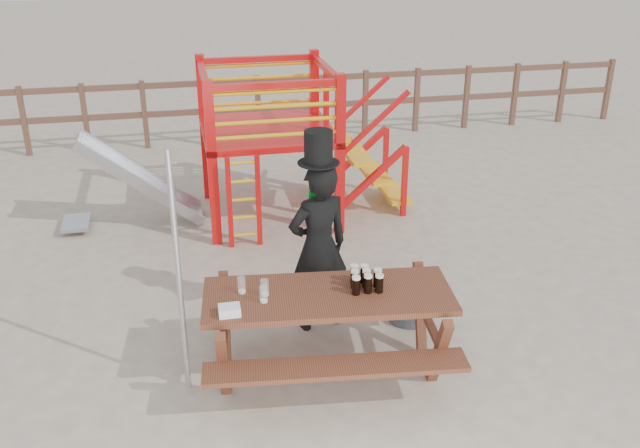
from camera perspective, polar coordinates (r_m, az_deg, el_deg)
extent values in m
plane|color=#BFAE95|center=(6.87, -1.23, -11.00)|extent=(60.00, 60.00, 0.00)
cube|color=brown|center=(12.88, -7.29, 11.19)|extent=(15.00, 0.06, 0.10)
cube|color=brown|center=(13.00, -7.17, 9.03)|extent=(15.00, 0.06, 0.10)
cube|color=brown|center=(13.19, -22.60, 7.59)|extent=(0.09, 0.09, 1.20)
cube|color=brown|center=(13.04, -18.27, 8.05)|extent=(0.09, 0.09, 1.20)
cube|color=brown|center=(12.97, -13.85, 8.48)|extent=(0.09, 0.09, 1.20)
cube|color=brown|center=(12.97, -9.40, 8.86)|extent=(0.09, 0.09, 1.20)
cube|color=brown|center=(13.05, -4.96, 9.18)|extent=(0.09, 0.09, 1.20)
cube|color=brown|center=(13.20, -0.60, 9.45)|extent=(0.09, 0.09, 1.20)
cube|color=brown|center=(13.43, 3.64, 9.66)|extent=(0.09, 0.09, 1.20)
cube|color=brown|center=(13.73, 7.73, 9.81)|extent=(0.09, 0.09, 1.20)
cube|color=brown|center=(14.09, 11.63, 9.91)|extent=(0.09, 0.09, 1.20)
cube|color=brown|center=(14.51, 15.32, 9.96)|extent=(0.09, 0.09, 1.20)
cube|color=brown|center=(14.99, 18.79, 9.97)|extent=(0.09, 0.09, 1.20)
cube|color=brown|center=(15.51, 22.03, 9.95)|extent=(0.09, 0.09, 1.20)
cube|color=red|center=(8.82, -8.60, 4.67)|extent=(0.12, 0.12, 2.10)
cube|color=red|center=(9.04, 1.59, 5.42)|extent=(0.12, 0.12, 2.10)
cube|color=red|center=(10.34, -9.25, 7.55)|extent=(0.12, 0.12, 2.10)
cube|color=red|center=(10.53, -0.46, 8.16)|extent=(0.12, 0.12, 2.10)
cube|color=red|center=(9.60, -4.21, 7.44)|extent=(1.72, 1.72, 0.08)
cube|color=red|center=(8.63, -3.60, 11.04)|extent=(1.60, 0.08, 0.08)
cube|color=red|center=(10.18, -5.01, 13.01)|extent=(1.60, 0.08, 0.08)
cube|color=red|center=(9.34, -9.33, 11.77)|extent=(0.08, 1.60, 0.08)
cube|color=red|center=(9.54, 0.51, 12.35)|extent=(0.08, 1.60, 0.08)
cylinder|color=yellow|center=(8.79, -3.50, 7.10)|extent=(1.50, 0.05, 0.05)
cylinder|color=yellow|center=(10.32, -4.88, 9.64)|extent=(1.50, 0.05, 0.05)
cylinder|color=yellow|center=(8.74, -3.53, 8.23)|extent=(1.50, 0.05, 0.05)
cylinder|color=yellow|center=(10.28, -4.92, 10.61)|extent=(1.50, 0.05, 0.05)
cylinder|color=yellow|center=(8.70, -3.56, 9.37)|extent=(1.50, 0.05, 0.05)
cylinder|color=yellow|center=(10.24, -4.95, 11.59)|extent=(1.50, 0.05, 0.05)
cylinder|color=yellow|center=(8.65, -3.59, 10.52)|extent=(1.50, 0.05, 0.05)
cylinder|color=yellow|center=(10.20, -4.99, 12.57)|extent=(1.50, 0.05, 0.05)
cube|color=red|center=(8.85, -7.26, 1.69)|extent=(0.06, 0.06, 1.20)
cube|color=red|center=(8.88, -4.95, 1.89)|extent=(0.06, 0.06, 1.20)
cylinder|color=yellow|center=(9.04, -5.97, -0.85)|extent=(0.36, 0.04, 0.04)
cylinder|color=yellow|center=(8.95, -6.04, 0.55)|extent=(0.36, 0.04, 0.04)
cylinder|color=yellow|center=(8.85, -6.11, 1.97)|extent=(0.36, 0.04, 0.04)
cylinder|color=yellow|center=(8.77, -6.18, 3.42)|extent=(0.36, 0.04, 0.04)
cylinder|color=yellow|center=(8.68, -6.25, 4.90)|extent=(0.36, 0.04, 0.04)
cube|color=yellow|center=(9.81, 1.35, 7.12)|extent=(0.30, 0.90, 0.06)
cube|color=yellow|center=(9.96, 2.91, 5.56)|extent=(0.30, 0.90, 0.06)
cube|color=yellow|center=(10.14, 4.41, 4.05)|extent=(0.30, 0.90, 0.06)
cube|color=yellow|center=(10.32, 5.85, 2.58)|extent=(0.30, 0.90, 0.06)
cube|color=red|center=(9.65, 4.26, 3.75)|extent=(0.95, 0.08, 0.86)
cube|color=red|center=(10.46, 2.90, 5.44)|extent=(0.95, 0.08, 0.86)
cube|color=#B3B6BB|center=(9.72, -14.09, 3.36)|extent=(1.53, 0.55, 1.21)
cube|color=#B3B6BB|center=(9.45, -14.14, 3.02)|extent=(1.58, 0.04, 1.28)
cube|color=#B3B6BB|center=(9.96, -14.09, 4.11)|extent=(1.58, 0.04, 1.28)
cube|color=#B3B6BB|center=(9.99, -18.93, 0.10)|extent=(0.35, 0.55, 0.05)
cube|color=brown|center=(6.28, 0.66, -5.78)|extent=(2.26, 1.05, 0.05)
cube|color=brown|center=(5.95, 1.31, -11.40)|extent=(2.21, 0.54, 0.04)
cube|color=brown|center=(6.96, 0.09, -5.66)|extent=(2.21, 0.54, 0.04)
cube|color=brown|center=(6.48, -7.66, -9.42)|extent=(0.23, 1.31, 0.79)
cube|color=brown|center=(6.66, 8.71, -8.49)|extent=(0.23, 1.31, 0.79)
imported|color=black|center=(7.00, -0.12, -1.91)|extent=(0.73, 0.57, 1.75)
cube|color=#0E9E25|center=(7.03, -0.64, 0.08)|extent=(0.07, 0.04, 0.41)
cylinder|color=black|center=(6.66, -0.12, 4.93)|extent=(0.40, 0.40, 0.01)
cylinder|color=black|center=(6.61, -0.13, 6.22)|extent=(0.27, 0.27, 0.30)
cube|color=white|center=(6.69, -0.65, 7.41)|extent=(0.14, 0.04, 0.04)
cylinder|color=#B2B2B7|center=(6.07, -11.22, -4.17)|extent=(0.05, 0.05, 2.24)
cylinder|color=#39393F|center=(7.55, 7.18, -7.14)|extent=(0.46, 0.46, 0.11)
cylinder|color=#39393F|center=(7.50, 7.22, -6.50)|extent=(0.05, 0.05, 0.09)
cube|color=white|center=(5.99, -7.26, -6.88)|extent=(0.18, 0.14, 0.08)
cylinder|color=black|center=(6.23, 2.90, -5.01)|extent=(0.07, 0.07, 0.15)
cylinder|color=#F6EAC9|center=(6.18, 2.92, -4.32)|extent=(0.07, 0.07, 0.02)
cylinder|color=black|center=(6.26, 3.85, -4.88)|extent=(0.07, 0.07, 0.15)
cylinder|color=#F6EAC9|center=(6.22, 3.87, -4.18)|extent=(0.07, 0.07, 0.02)
cylinder|color=black|center=(6.27, 4.76, -4.84)|extent=(0.07, 0.07, 0.15)
cylinder|color=#F6EAC9|center=(6.23, 4.79, -4.15)|extent=(0.07, 0.07, 0.02)
cylinder|color=black|center=(6.32, 2.80, -4.51)|extent=(0.07, 0.07, 0.15)
cylinder|color=#F6EAC9|center=(6.28, 2.82, -3.83)|extent=(0.07, 0.07, 0.02)
cylinder|color=black|center=(6.34, 3.73, -4.45)|extent=(0.07, 0.07, 0.15)
cylinder|color=#F6EAC9|center=(6.30, 3.75, -3.77)|extent=(0.07, 0.07, 0.02)
cylinder|color=black|center=(6.36, 4.62, -4.42)|extent=(0.07, 0.07, 0.15)
cylinder|color=#F6EAC9|center=(6.32, 4.65, -3.73)|extent=(0.07, 0.07, 0.02)
cylinder|color=black|center=(6.41, 2.76, -4.09)|extent=(0.07, 0.07, 0.15)
cylinder|color=#F6EAC9|center=(6.37, 2.78, -3.41)|extent=(0.07, 0.07, 0.02)
cylinder|color=black|center=(6.42, 3.57, -4.07)|extent=(0.07, 0.07, 0.15)
cylinder|color=#F6EAC9|center=(6.38, 3.58, -3.39)|extent=(0.07, 0.07, 0.02)
cylinder|color=silver|center=(6.28, -6.30, -4.88)|extent=(0.07, 0.07, 0.15)
cylinder|color=#F6EAC9|center=(6.31, -6.27, -5.40)|extent=(0.07, 0.07, 0.02)
cylinder|color=silver|center=(6.22, -4.45, -5.10)|extent=(0.07, 0.07, 0.15)
cylinder|color=#F6EAC9|center=(6.25, -4.44, -5.62)|extent=(0.07, 0.07, 0.02)
cylinder|color=silver|center=(6.12, -4.54, -5.62)|extent=(0.07, 0.07, 0.15)
cylinder|color=#F6EAC9|center=(6.15, -4.52, -6.15)|extent=(0.07, 0.07, 0.02)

